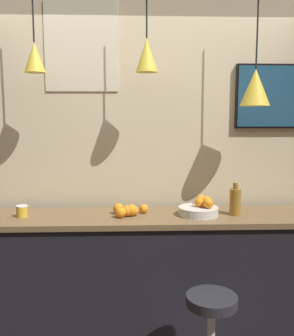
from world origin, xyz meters
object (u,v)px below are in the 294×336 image
fruit_bowl (200,209)px  mounted_tv (274,96)px  juice_bottle (235,201)px  spread_jar (22,211)px

fruit_bowl → mounted_tv: (0.65, 0.35, 0.84)m
juice_bottle → spread_jar: (-1.55, 0.00, -0.06)m
spread_jar → mounted_tv: (1.94, 0.35, 0.84)m
juice_bottle → fruit_bowl: bearing=179.4°
juice_bottle → mounted_tv: mounted_tv is taller
fruit_bowl → spread_jar: size_ratio=3.43×
juice_bottle → mounted_tv: bearing=42.2°
spread_jar → mounted_tv: bearing=10.2°
juice_bottle → mounted_tv: (0.39, 0.35, 0.78)m
juice_bottle → spread_jar: juice_bottle is taller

